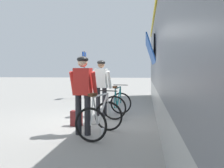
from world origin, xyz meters
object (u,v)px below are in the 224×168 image
cyclist_near_in_red (83,88)px  bicycle_near_white (100,118)px  cyclist_far_in_white (101,83)px  train_car (223,48)px  backpack_on_platform (76,118)px  platform_sign_post (84,67)px  bicycle_far_teal (118,104)px  water_bottle_near_the_bikes (103,132)px

cyclist_near_in_red → bicycle_near_white: bearing=-8.9°
cyclist_far_in_white → train_car: bearing=-25.8°
backpack_on_platform → platform_sign_post: bearing=108.0°
train_car → bicycle_far_teal: 3.41m
water_bottle_near_the_bikes → platform_sign_post: platform_sign_post is taller
cyclist_far_in_white → water_bottle_near_the_bikes: bearing=-79.1°
platform_sign_post → water_bottle_near_the_bikes: bearing=-72.9°
bicycle_far_teal → platform_sign_post: (-2.25, 4.78, 1.22)m
cyclist_near_in_red → backpack_on_platform: (-0.39, 0.84, -0.85)m
water_bottle_near_the_bikes → platform_sign_post: bearing=107.1°
cyclist_near_in_red → water_bottle_near_the_bikes: (0.46, -0.07, -0.96)m
train_car → water_bottle_near_the_bikes: 3.41m
backpack_on_platform → cyclist_far_in_white: bearing=81.2°
backpack_on_platform → train_car: bearing=5.1°
train_car → cyclist_near_in_red: size_ratio=9.56×
cyclist_near_in_red → bicycle_far_teal: cyclist_near_in_red is taller
bicycle_far_teal → backpack_on_platform: bearing=-123.0°
train_car → cyclist_far_in_white: bearing=154.2°
backpack_on_platform → water_bottle_near_the_bikes: backpack_on_platform is taller
cyclist_near_in_red → bicycle_near_white: cyclist_near_in_red is taller
bicycle_far_teal → water_bottle_near_the_bikes: (-0.07, -2.34, -0.31)m
train_car → backpack_on_platform: (-3.57, 0.05, -1.77)m
train_car → cyclist_near_in_red: train_car is taller
bicycle_far_teal → backpack_on_platform: 1.71m
bicycle_near_white → water_bottle_near_the_bikes: (0.06, -0.01, -0.31)m
bicycle_near_white → platform_sign_post: (-2.12, 7.10, 1.22)m
bicycle_near_white → bicycle_far_teal: bearing=86.8°
bicycle_near_white → train_car: bearing=17.1°
train_car → water_bottle_near_the_bikes: (-2.72, -0.87, -1.88)m
cyclist_far_in_white → platform_sign_post: (-1.72, 4.71, 0.57)m
backpack_on_platform → cyclist_near_in_red: bearing=-59.1°
cyclist_near_in_red → bicycle_near_white: size_ratio=1.48×
water_bottle_near_the_bikes → platform_sign_post: size_ratio=0.08×
bicycle_near_white → water_bottle_near_the_bikes: bearing=-10.8°
cyclist_near_in_red → bicycle_far_teal: (0.53, 2.26, -0.65)m
train_car → backpack_on_platform: bearing=179.2°
cyclist_far_in_white → platform_sign_post: platform_sign_post is taller
cyclist_far_in_white → backpack_on_platform: (-0.39, -1.49, -0.85)m
backpack_on_platform → bicycle_near_white: bearing=-42.7°
platform_sign_post → train_car: bearing=-51.9°
cyclist_near_in_red → water_bottle_near_the_bikes: bearing=-9.1°
bicycle_far_teal → cyclist_far_in_white: bearing=172.9°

